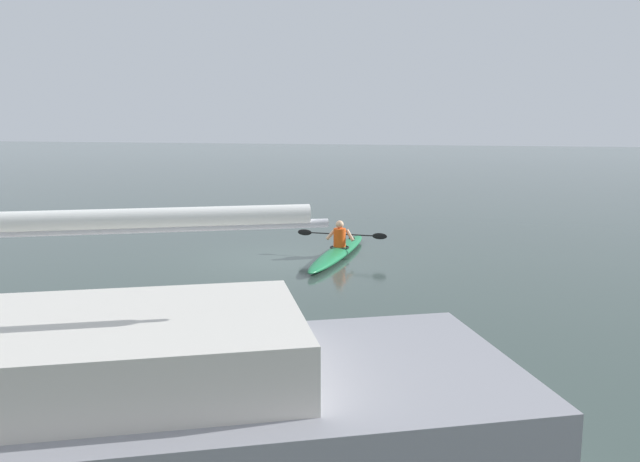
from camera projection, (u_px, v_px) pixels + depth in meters
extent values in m
plane|color=#384742|center=(286.00, 260.00, 16.81)|extent=(160.00, 160.00, 0.00)
ellipsoid|color=#19723F|center=(338.00, 252.00, 17.18)|extent=(0.81, 5.08, 0.25)
torus|color=black|center=(339.00, 247.00, 17.29)|extent=(0.55, 0.55, 0.04)
cylinder|color=black|center=(352.00, 238.00, 18.59)|extent=(0.18, 0.18, 0.02)
cylinder|color=#E04C14|center=(340.00, 238.00, 17.26)|extent=(0.33, 0.33, 0.49)
sphere|color=tan|center=(340.00, 224.00, 17.20)|extent=(0.21, 0.21, 0.21)
cylinder|color=black|center=(342.00, 234.00, 17.44)|extent=(2.09, 0.13, 0.03)
ellipsoid|color=black|center=(305.00, 232.00, 17.73)|extent=(0.40, 0.06, 0.17)
ellipsoid|color=black|center=(380.00, 236.00, 17.14)|extent=(0.40, 0.06, 0.17)
cylinder|color=tan|center=(331.00, 234.00, 17.40)|extent=(0.28, 0.22, 0.34)
cylinder|color=tan|center=(350.00, 235.00, 17.25)|extent=(0.27, 0.23, 0.34)
cube|color=gray|center=(29.00, 434.00, 6.46)|extent=(10.54, 7.14, 1.00)
cube|color=beige|center=(77.00, 352.00, 6.41)|extent=(5.06, 4.06, 0.66)
cylinder|color=silver|center=(135.00, 229.00, 6.32)|extent=(3.54, 1.70, 0.09)
cylinder|color=white|center=(134.00, 219.00, 6.30)|extent=(3.24, 1.64, 0.20)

